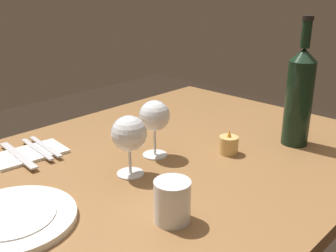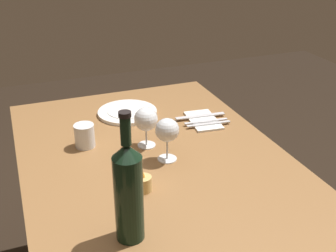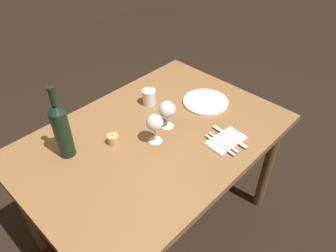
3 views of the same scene
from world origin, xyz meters
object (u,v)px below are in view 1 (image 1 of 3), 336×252
Objects in this scene: wine_glass_right at (154,117)px; fork_inner at (37,149)px; wine_glass_left at (129,135)px; water_tumbler at (172,203)px; wine_bottle at (299,95)px; folded_napkin at (29,154)px; votive_candle at (229,145)px; dinner_plate at (12,219)px; fork_outer at (45,147)px; table_knife at (18,155)px.

wine_glass_right is 0.34m from fork_inner.
water_tumbler is (0.08, 0.21, -0.07)m from wine_glass_left.
wine_glass_left is at bearing -23.26° from wine_bottle.
wine_bottle is at bearing 140.05° from folded_napkin.
wine_bottle reaches higher than wine_glass_right.
votive_candle is (-0.27, 0.10, -0.08)m from wine_glass_left.
wine_glass_right is 0.41m from wine_bottle.
wine_glass_right is 0.43× the size of wine_bottle.
wine_glass_left reaches higher than dinner_plate.
wine_glass_left is 0.60× the size of dinner_plate.
wine_bottle is at bearing -178.48° from water_tumbler.
wine_bottle is 4.18× the size of water_tumbler.
wine_bottle is 1.98× the size of fork_inner.
fork_outer is 0.08m from table_knife.
fork_inner is at bearing -46.88° from votive_candle.
water_tumbler is at bearing 97.88° from table_knife.
wine_glass_right is 0.73× the size of table_knife.
wine_glass_right reaches higher than dinner_plate.
wine_glass_right is 0.32m from fork_outer.
wine_bottle is (-0.46, 0.20, 0.04)m from wine_glass_left.
wine_glass_right is at bearing 130.16° from fork_inner.
folded_napkin is (0.04, -0.49, -0.03)m from water_tumbler.
dinner_plate reaches higher than fork_inner.
water_tumbler is 0.50m from table_knife.
water_tumbler reaches higher than dinner_plate.
dinner_plate is (0.75, -0.21, -0.14)m from wine_bottle.
dinner_plate is at bearing -2.37° from wine_glass_left.
dinner_plate is 0.31m from table_knife.
water_tumbler is (0.19, 0.24, -0.07)m from wine_glass_right.
votive_candle is (-0.34, -0.11, -0.02)m from water_tumbler.
votive_candle is 0.37× the size of fork_inner.
wine_bottle reaches higher than table_knife.
dinner_plate reaches higher than fork_outer.
fork_inner is at bearing -49.84° from wine_glass_right.
wine_glass_left is 0.33m from table_knife.
water_tumbler is at bearing 94.42° from folded_napkin.
table_knife is at bearing -62.89° from wine_glass_left.
table_knife is at bearing -42.77° from votive_candle.
votive_candle is at bearing 168.81° from dinner_plate.
wine_glass_right reaches higher than wine_glass_left.
wine_bottle is at bearing 141.49° from table_knife.
folded_napkin is 1.11× the size of fork_outer.
water_tumbler reaches higher than fork_inner.
fork_inner is at bearing -88.49° from water_tumbler.
folded_napkin is 1.11× the size of fork_inner.
wine_bottle is 0.72m from fork_outer.
fork_inner is at bearing -72.45° from wine_glass_left.
votive_candle is 0.50m from fork_outer.
wine_bottle reaches higher than fork_outer.
fork_outer reaches higher than folded_napkin.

